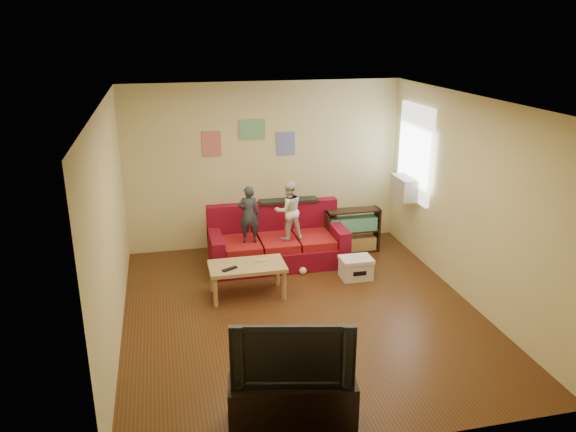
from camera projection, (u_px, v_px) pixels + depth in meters
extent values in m
cube|color=#512E15|center=(302.00, 312.00, 7.27)|extent=(4.50, 5.00, 0.01)
cube|color=white|center=(304.00, 101.00, 6.39)|extent=(4.50, 5.00, 0.01)
cube|color=beige|center=(265.00, 166.00, 9.14)|extent=(4.50, 0.01, 2.70)
cube|color=beige|center=(379.00, 310.00, 4.52)|extent=(4.50, 0.01, 2.70)
cube|color=beige|center=(110.00, 228.00, 6.35)|extent=(0.01, 5.00, 2.70)
cube|color=beige|center=(470.00, 201.00, 7.30)|extent=(0.01, 5.00, 2.70)
cube|color=maroon|center=(278.00, 254.00, 8.70)|extent=(2.08, 0.93, 0.31)
cube|color=maroon|center=(273.00, 219.00, 8.90)|extent=(2.08, 0.19, 0.57)
cube|color=maroon|center=(216.00, 242.00, 8.41)|extent=(0.19, 0.93, 0.26)
cube|color=maroon|center=(336.00, 232.00, 8.81)|extent=(0.19, 0.93, 0.26)
cube|color=maroon|center=(242.00, 246.00, 8.44)|extent=(0.54, 0.71, 0.12)
cube|color=maroon|center=(278.00, 243.00, 8.56)|extent=(0.54, 0.71, 0.12)
cube|color=maroon|center=(314.00, 240.00, 8.68)|extent=(0.54, 0.71, 0.12)
cube|color=black|center=(289.00, 201.00, 8.86)|extent=(0.93, 0.23, 0.04)
imported|color=#273038|center=(249.00, 214.00, 8.28)|extent=(0.35, 0.25, 0.87)
imported|color=white|center=(288.00, 211.00, 8.40)|extent=(0.48, 0.40, 0.90)
cube|color=tan|center=(247.00, 266.00, 7.57)|extent=(1.03, 0.56, 0.05)
cylinder|color=tan|center=(215.00, 293.00, 7.34)|extent=(0.06, 0.06, 0.41)
cylinder|color=tan|center=(284.00, 286.00, 7.53)|extent=(0.06, 0.06, 0.41)
cylinder|color=tan|center=(212.00, 278.00, 7.76)|extent=(0.06, 0.06, 0.41)
cylinder|color=tan|center=(277.00, 272.00, 7.96)|extent=(0.06, 0.06, 0.41)
cube|color=black|center=(230.00, 269.00, 7.40)|extent=(0.22, 0.15, 0.02)
cube|color=silver|center=(261.00, 261.00, 7.65)|extent=(0.15, 0.06, 0.03)
cube|color=black|center=(326.00, 233.00, 9.01)|extent=(0.03, 0.27, 0.72)
cube|color=black|center=(377.00, 229.00, 9.20)|extent=(0.03, 0.27, 0.72)
cube|color=black|center=(351.00, 250.00, 9.22)|extent=(0.90, 0.27, 0.03)
cube|color=black|center=(353.00, 210.00, 8.99)|extent=(0.90, 0.27, 0.03)
cube|color=black|center=(352.00, 231.00, 9.10)|extent=(0.84, 0.27, 0.02)
cube|color=olive|center=(351.00, 243.00, 9.18)|extent=(0.79, 0.23, 0.21)
cube|color=#3F8C6F|center=(352.00, 224.00, 9.07)|extent=(0.79, 0.23, 0.21)
cube|color=white|center=(415.00, 153.00, 8.72)|extent=(0.04, 1.08, 1.48)
cube|color=#B7B2A3|center=(405.00, 188.00, 8.88)|extent=(0.28, 0.55, 0.35)
cube|color=#D87266|center=(211.00, 144.00, 8.81)|extent=(0.30, 0.01, 0.40)
cube|color=#72B27F|center=(252.00, 130.00, 8.88)|extent=(0.42, 0.01, 0.32)
cube|color=#727FCC|center=(286.00, 144.00, 9.08)|extent=(0.30, 0.01, 0.38)
cube|color=white|center=(356.00, 270.00, 8.20)|extent=(0.44, 0.33, 0.26)
cube|color=white|center=(356.00, 260.00, 8.15)|extent=(0.46, 0.35, 0.05)
cube|color=black|center=(360.00, 274.00, 8.04)|extent=(0.20, 0.00, 0.07)
cube|color=black|center=(292.00, 401.00, 5.20)|extent=(1.22, 0.56, 0.44)
imported|color=black|center=(293.00, 351.00, 5.02)|extent=(1.11, 0.38, 0.64)
sphere|color=silver|center=(303.00, 271.00, 8.35)|extent=(0.13, 0.13, 0.11)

